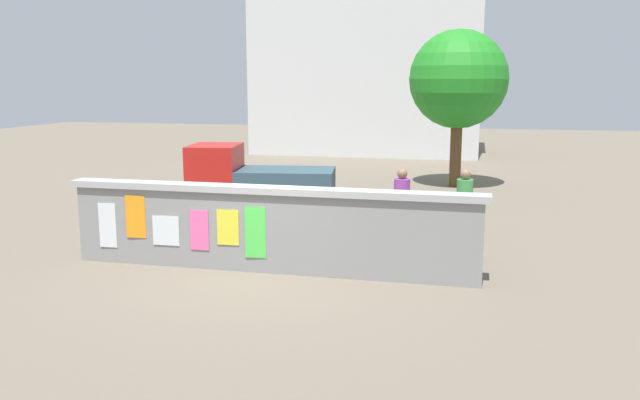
{
  "coord_description": "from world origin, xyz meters",
  "views": [
    {
      "loc": [
        3.57,
        -10.96,
        3.43
      ],
      "look_at": [
        0.68,
        1.12,
        1.15
      ],
      "focal_mm": 36.59,
      "sensor_mm": 36.0,
      "label": 1
    }
  ],
  "objects_px": {
    "auto_rickshaw_truck": "(254,183)",
    "tree_roadside": "(458,80)",
    "person_walking": "(402,198)",
    "person_bystander": "(464,199)",
    "bicycle_near": "(303,231)",
    "motorcycle": "(391,208)",
    "bicycle_far": "(431,241)"
  },
  "relations": [
    {
      "from": "person_walking",
      "to": "tree_roadside",
      "type": "height_order",
      "value": "tree_roadside"
    },
    {
      "from": "bicycle_near",
      "to": "person_bystander",
      "type": "height_order",
      "value": "person_bystander"
    },
    {
      "from": "auto_rickshaw_truck",
      "to": "tree_roadside",
      "type": "relative_size",
      "value": 0.75
    },
    {
      "from": "person_bystander",
      "to": "bicycle_near",
      "type": "bearing_deg",
      "value": -161.16
    },
    {
      "from": "auto_rickshaw_truck",
      "to": "bicycle_far",
      "type": "distance_m",
      "value": 5.51
    },
    {
      "from": "auto_rickshaw_truck",
      "to": "tree_roadside",
      "type": "bearing_deg",
      "value": 52.87
    },
    {
      "from": "person_bystander",
      "to": "motorcycle",
      "type": "bearing_deg",
      "value": 143.53
    },
    {
      "from": "person_walking",
      "to": "bicycle_far",
      "type": "bearing_deg",
      "value": -58.48
    },
    {
      "from": "person_walking",
      "to": "tree_roadside",
      "type": "distance_m",
      "value": 8.5
    },
    {
      "from": "person_bystander",
      "to": "auto_rickshaw_truck",
      "type": "bearing_deg",
      "value": 163.04
    },
    {
      "from": "bicycle_far",
      "to": "tree_roadside",
      "type": "bearing_deg",
      "value": 89.13
    },
    {
      "from": "auto_rickshaw_truck",
      "to": "person_walking",
      "type": "bearing_deg",
      "value": -24.58
    },
    {
      "from": "motorcycle",
      "to": "bicycle_far",
      "type": "height_order",
      "value": "bicycle_far"
    },
    {
      "from": "bicycle_near",
      "to": "person_walking",
      "type": "relative_size",
      "value": 1.05
    },
    {
      "from": "auto_rickshaw_truck",
      "to": "bicycle_near",
      "type": "distance_m",
      "value": 3.39
    },
    {
      "from": "bicycle_far",
      "to": "person_bystander",
      "type": "relative_size",
      "value": 1.04
    },
    {
      "from": "auto_rickshaw_truck",
      "to": "tree_roadside",
      "type": "distance_m",
      "value": 8.3
    },
    {
      "from": "bicycle_near",
      "to": "person_bystander",
      "type": "relative_size",
      "value": 1.05
    },
    {
      "from": "tree_roadside",
      "to": "auto_rickshaw_truck",
      "type": "bearing_deg",
      "value": -127.13
    },
    {
      "from": "person_walking",
      "to": "tree_roadside",
      "type": "xyz_separation_m",
      "value": [
        0.85,
        8.09,
        2.47
      ]
    },
    {
      "from": "motorcycle",
      "to": "bicycle_far",
      "type": "bearing_deg",
      "value": -66.95
    },
    {
      "from": "motorcycle",
      "to": "person_walking",
      "type": "xyz_separation_m",
      "value": [
        0.4,
        -1.46,
        0.52
      ]
    },
    {
      "from": "person_bystander",
      "to": "bicycle_far",
      "type": "bearing_deg",
      "value": -113.32
    },
    {
      "from": "motorcycle",
      "to": "tree_roadside",
      "type": "height_order",
      "value": "tree_roadside"
    },
    {
      "from": "auto_rickshaw_truck",
      "to": "person_walking",
      "type": "distance_m",
      "value": 4.31
    },
    {
      "from": "auto_rickshaw_truck",
      "to": "motorcycle",
      "type": "bearing_deg",
      "value": -5.45
    },
    {
      "from": "person_walking",
      "to": "person_bystander",
      "type": "height_order",
      "value": "same"
    },
    {
      "from": "bicycle_far",
      "to": "person_walking",
      "type": "bearing_deg",
      "value": 121.52
    },
    {
      "from": "auto_rickshaw_truck",
      "to": "motorcycle",
      "type": "relative_size",
      "value": 1.99
    },
    {
      "from": "auto_rickshaw_truck",
      "to": "motorcycle",
      "type": "distance_m",
      "value": 3.56
    },
    {
      "from": "bicycle_far",
      "to": "person_bystander",
      "type": "bearing_deg",
      "value": 66.68
    },
    {
      "from": "person_walking",
      "to": "tree_roadside",
      "type": "relative_size",
      "value": 0.32
    }
  ]
}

